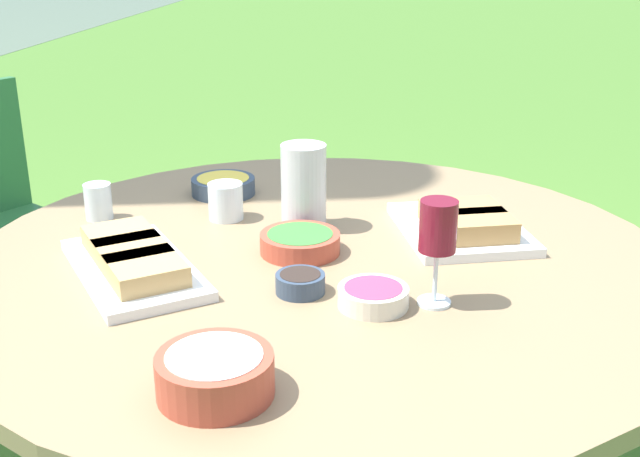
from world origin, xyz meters
The scene contains 12 objects.
dining_table centered at (0.00, 0.00, 0.62)m, with size 1.45×1.45×0.72m.
water_pitcher centered at (0.16, 0.06, 0.81)m, with size 0.11×0.10×0.19m.
wine_glass centered at (-0.19, -0.23, 0.85)m, with size 0.07×0.07×0.19m.
platter_bread_main centered at (-0.13, 0.34, 0.74)m, with size 0.42×0.38×0.06m.
platter_charcuterie centered at (0.15, -0.29, 0.74)m, with size 0.38×0.33×0.06m.
bowl_fries centered at (0.36, 0.29, 0.74)m, with size 0.16×0.16×0.04m.
bowl_salad centered at (0.01, 0.04, 0.74)m, with size 0.16×0.16×0.04m.
bowl_olives centered at (-0.17, 0.01, 0.74)m, with size 0.09×0.09×0.04m.
bowl_dip_red centered at (-0.21, -0.12, 0.74)m, with size 0.12×0.12×0.04m.
bowl_dip_cream centered at (-0.52, 0.08, 0.75)m, with size 0.17×0.17×0.06m.
cup_water_near centered at (0.19, 0.24, 0.76)m, with size 0.08×0.08×0.08m.
cup_water_far centered at (0.15, 0.53, 0.76)m, with size 0.06×0.06×0.08m.
Camera 1 is at (-1.47, -0.20, 1.35)m, focal length 45.00 mm.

